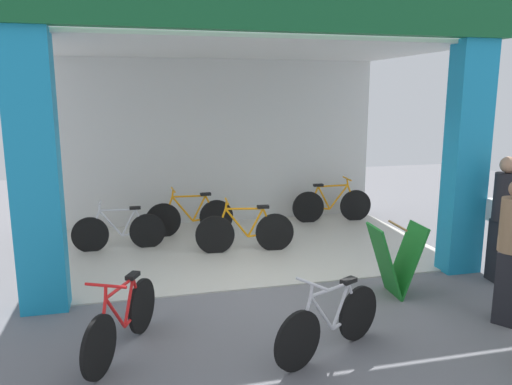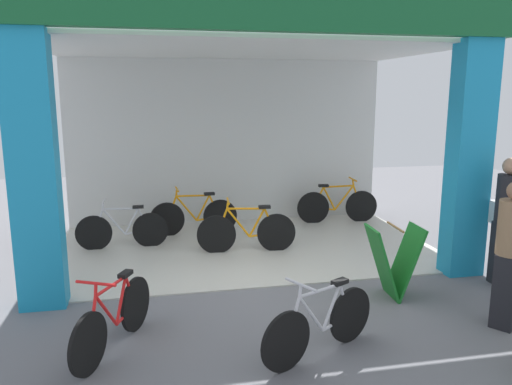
% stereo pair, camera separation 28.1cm
% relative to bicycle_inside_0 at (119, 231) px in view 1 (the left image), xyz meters
% --- Properties ---
extents(ground_plane, '(20.68, 20.68, 0.00)m').
position_rel_bicycle_inside_0_xyz_m(ground_plane, '(2.06, -2.22, -0.34)').
color(ground_plane, slate).
rests_on(ground_plane, ground).
extents(shop_facade, '(6.54, 4.09, 4.02)m').
position_rel_bicycle_inside_0_xyz_m(shop_facade, '(2.06, -0.25, 1.84)').
color(shop_facade, beige).
rests_on(shop_facade, ground).
extents(bicycle_inside_0, '(1.54, 0.42, 0.85)m').
position_rel_bicycle_inside_0_xyz_m(bicycle_inside_0, '(0.00, 0.00, 0.00)').
color(bicycle_inside_0, black).
rests_on(bicycle_inside_0, ground).
extents(bicycle_inside_1, '(1.65, 0.45, 0.91)m').
position_rel_bicycle_inside_0_xyz_m(bicycle_inside_1, '(2.04, -0.63, 0.02)').
color(bicycle_inside_1, black).
rests_on(bicycle_inside_1, ground).
extents(bicycle_inside_2, '(1.68, 0.46, 0.92)m').
position_rel_bicycle_inside_0_xyz_m(bicycle_inside_2, '(4.22, 0.92, 0.03)').
color(bicycle_inside_2, black).
rests_on(bicycle_inside_2, ground).
extents(bicycle_inside_3, '(1.65, 0.45, 0.91)m').
position_rel_bicycle_inside_0_xyz_m(bicycle_inside_3, '(1.27, 0.63, 0.02)').
color(bicycle_inside_3, black).
rests_on(bicycle_inside_3, ground).
extents(bicycle_parked_0, '(1.38, 0.74, 0.84)m').
position_rel_bicycle_inside_0_xyz_m(bicycle_parked_0, '(2.15, -4.07, -0.00)').
color(bicycle_parked_0, black).
rests_on(bicycle_parked_0, ground).
extents(bicycle_parked_1, '(0.71, 1.41, 0.85)m').
position_rel_bicycle_inside_0_xyz_m(bicycle_parked_1, '(0.11, -3.54, 0.00)').
color(bicycle_parked_1, black).
rests_on(bicycle_parked_1, ground).
extents(sandwich_board_sign, '(0.69, 0.53, 0.96)m').
position_rel_bicycle_inside_0_xyz_m(sandwich_board_sign, '(3.56, -2.84, 0.14)').
color(sandwich_board_sign, '#197226').
rests_on(sandwich_board_sign, ground).
extents(pedestrian_0, '(0.34, 0.54, 1.78)m').
position_rel_bicycle_inside_0_xyz_m(pedestrian_0, '(5.25, -2.72, 0.58)').
color(pedestrian_0, black).
rests_on(pedestrian_0, ground).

